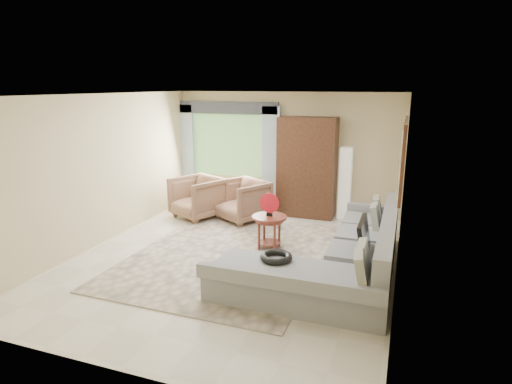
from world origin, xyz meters
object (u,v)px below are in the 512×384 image
at_px(tv_screen, 364,237).
at_px(sectional_sofa, 344,261).
at_px(potted_plant, 190,196).
at_px(armchair_left, 198,197).
at_px(armchair_right, 242,200).
at_px(armoire, 307,167).
at_px(coffee_table, 269,232).
at_px(floor_lamp, 345,183).

bearing_deg(tv_screen, sectional_sofa, 156.94).
height_order(sectional_sofa, potted_plant, sectional_sofa).
xyz_separation_m(armchair_left, armchair_right, (0.96, 0.12, -0.01)).
height_order(tv_screen, armoire, armoire).
xyz_separation_m(sectional_sofa, coffee_table, (-1.38, 0.76, 0.03)).
height_order(armchair_left, potted_plant, armchair_left).
relative_size(sectional_sofa, floor_lamp, 2.31).
bearing_deg(armchair_left, sectional_sofa, -4.28).
relative_size(coffee_table, armchair_right, 0.64).
bearing_deg(floor_lamp, armoire, -175.71).
xyz_separation_m(armchair_left, potted_plant, (-0.47, 0.54, -0.15)).
bearing_deg(sectional_sofa, floor_lamp, 98.33).
bearing_deg(armchair_left, armoire, 49.41).
xyz_separation_m(armoire, floor_lamp, (0.80, 0.06, -0.30)).
xyz_separation_m(sectional_sofa, armchair_left, (-3.36, 1.99, 0.15)).
xyz_separation_m(coffee_table, floor_lamp, (0.94, 2.20, 0.44)).
bearing_deg(tv_screen, floor_lamp, 102.84).
bearing_deg(armchair_left, tv_screen, -3.76).
bearing_deg(coffee_table, potted_plant, 144.29).
relative_size(coffee_table, potted_plant, 1.06).
distance_m(armchair_right, armoire, 1.54).
distance_m(potted_plant, floor_lamp, 3.46).
distance_m(sectional_sofa, potted_plant, 4.59).
relative_size(sectional_sofa, armchair_right, 3.73).
relative_size(sectional_sofa, tv_screen, 4.68).
height_order(sectional_sofa, armchair_left, sectional_sofa).
xyz_separation_m(potted_plant, floor_lamp, (3.40, 0.43, 0.47)).
relative_size(armchair_left, armchair_right, 1.02).
distance_m(armchair_right, potted_plant, 1.50).
bearing_deg(armchair_right, armchair_left, -142.47).
bearing_deg(sectional_sofa, armchair_left, 149.43).
distance_m(coffee_table, armoire, 2.27).
bearing_deg(coffee_table, armchair_right, 127.27).
distance_m(tv_screen, potted_plant, 4.90).
distance_m(tv_screen, armchair_right, 3.48).
bearing_deg(armchair_right, armoire, 64.65).
relative_size(armchair_left, armoire, 0.45).
xyz_separation_m(armchair_right, potted_plant, (-1.43, 0.42, -0.14)).
relative_size(sectional_sofa, armoire, 1.65).
height_order(armchair_left, floor_lamp, floor_lamp).
height_order(coffee_table, armchair_left, armchair_left).
bearing_deg(armchair_right, coffee_table, -22.22).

